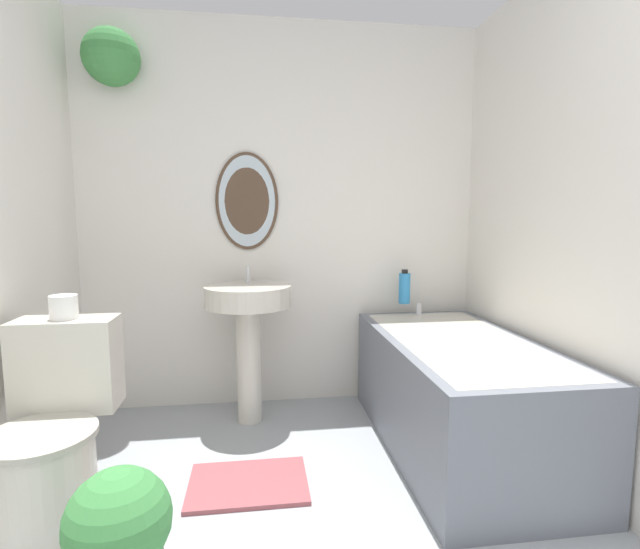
{
  "coord_description": "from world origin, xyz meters",
  "views": [
    {
      "loc": [
        -0.17,
        -0.45,
        1.19
      ],
      "look_at": [
        0.1,
        1.55,
        0.95
      ],
      "focal_mm": 26.0,
      "sensor_mm": 36.0,
      "label": 1
    }
  ],
  "objects_px": {
    "pedestal_sink": "(248,318)",
    "toilet_paper_roll": "(64,307)",
    "toilet": "(53,437)",
    "potted_plant": "(119,535)",
    "bathtub": "(459,392)",
    "shampoo_bottle": "(404,288)"
  },
  "relations": [
    {
      "from": "toilet_paper_roll",
      "to": "potted_plant",
      "type": "bearing_deg",
      "value": -60.24
    },
    {
      "from": "toilet",
      "to": "pedestal_sink",
      "type": "height_order",
      "value": "pedestal_sink"
    },
    {
      "from": "shampoo_bottle",
      "to": "toilet_paper_roll",
      "type": "xyz_separation_m",
      "value": [
        -1.73,
        -0.78,
        0.07
      ]
    },
    {
      "from": "pedestal_sink",
      "to": "potted_plant",
      "type": "relative_size",
      "value": 2.08
    },
    {
      "from": "bathtub",
      "to": "toilet_paper_roll",
      "type": "relative_size",
      "value": 13.07
    },
    {
      "from": "pedestal_sink",
      "to": "bathtub",
      "type": "distance_m",
      "value": 1.22
    },
    {
      "from": "toilet_paper_roll",
      "to": "pedestal_sink",
      "type": "bearing_deg",
      "value": 40.18
    },
    {
      "from": "toilet",
      "to": "pedestal_sink",
      "type": "relative_size",
      "value": 0.85
    },
    {
      "from": "toilet",
      "to": "potted_plant",
      "type": "bearing_deg",
      "value": -51.74
    },
    {
      "from": "pedestal_sink",
      "to": "potted_plant",
      "type": "bearing_deg",
      "value": -106.22
    },
    {
      "from": "pedestal_sink",
      "to": "bathtub",
      "type": "relative_size",
      "value": 0.63
    },
    {
      "from": "toilet",
      "to": "bathtub",
      "type": "xyz_separation_m",
      "value": [
        1.83,
        0.33,
        -0.04
      ]
    },
    {
      "from": "bathtub",
      "to": "toilet",
      "type": "bearing_deg",
      "value": -169.68
    },
    {
      "from": "bathtub",
      "to": "potted_plant",
      "type": "xyz_separation_m",
      "value": [
        -1.45,
        -0.81,
        -0.07
      ]
    },
    {
      "from": "pedestal_sink",
      "to": "toilet_paper_roll",
      "type": "height_order",
      "value": "pedestal_sink"
    },
    {
      "from": "toilet",
      "to": "toilet_paper_roll",
      "type": "bearing_deg",
      "value": 90.0
    },
    {
      "from": "potted_plant",
      "to": "bathtub",
      "type": "bearing_deg",
      "value": 29.08
    },
    {
      "from": "toilet",
      "to": "shampoo_bottle",
      "type": "bearing_deg",
      "value": 28.94
    },
    {
      "from": "toilet",
      "to": "toilet_paper_roll",
      "type": "distance_m",
      "value": 0.52
    },
    {
      "from": "pedestal_sink",
      "to": "potted_plant",
      "type": "xyz_separation_m",
      "value": [
        -0.37,
        -1.29,
        -0.38
      ]
    },
    {
      "from": "bathtub",
      "to": "shampoo_bottle",
      "type": "relative_size",
      "value": 6.66
    },
    {
      "from": "toilet",
      "to": "potted_plant",
      "type": "distance_m",
      "value": 0.61
    }
  ]
}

